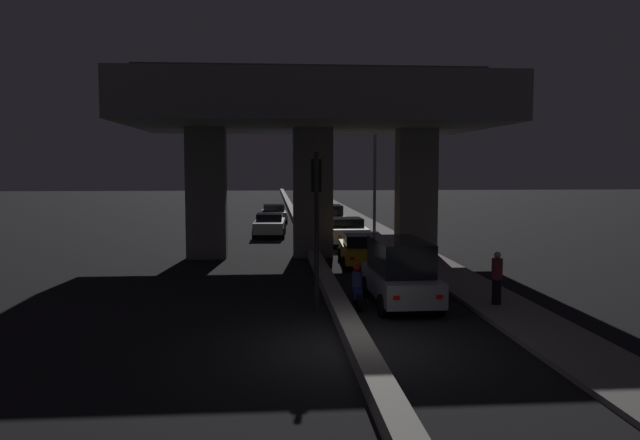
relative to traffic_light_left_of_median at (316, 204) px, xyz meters
The scene contains 16 objects.
ground_plane 5.00m from the traffic_light_left_of_median, 79.85° to the right, with size 200.00×200.00×0.00m, color black.
median_divider 31.39m from the traffic_light_left_of_median, 88.76° to the left, with size 0.55×126.00×0.39m, color gray.
sidewalk_right 25.09m from the traffic_light_left_of_median, 76.83° to the left, with size 2.06×126.00×0.13m, color gray.
elevated_overpass 12.02m from the traffic_light_left_of_median, 86.64° to the left, with size 16.72×10.76×9.03m.
traffic_light_left_of_median is the anchor object (origin of this frame).
street_lamp 20.39m from the traffic_light_left_of_median, 76.49° to the left, with size 2.22×0.32×8.23m.
car_silver_lead 3.50m from the traffic_light_left_of_median, 15.88° to the left, with size 1.93×4.42×2.03m.
car_taxi_yellow_second 9.43m from the traffic_light_left_of_median, 73.01° to the left, with size 2.09×4.48×1.39m.
car_silver_third 16.29m from the traffic_light_left_of_median, 79.95° to the left, with size 2.12×4.83×1.49m.
car_white_fourth 24.63m from the traffic_light_left_of_median, 83.50° to the left, with size 1.85×3.96×1.68m.
car_black_fifth 32.12m from the traffic_light_left_of_median, 85.07° to the left, with size 2.06×4.35×1.37m.
car_dark_green_sixth 40.09m from the traffic_light_left_of_median, 86.47° to the left, with size 2.07×4.73×1.55m.
car_silver_lead_oncoming 20.73m from the traffic_light_left_of_median, 93.88° to the left, with size 2.11×4.66×1.40m.
car_silver_second_oncoming 30.20m from the traffic_light_left_of_median, 92.07° to the left, with size 2.05×4.27×1.38m.
motorcycle_blue_filtering_near 2.98m from the traffic_light_left_of_median, 22.65° to the left, with size 0.33×1.68×1.35m.
pedestrian_on_sidewalk 5.92m from the traffic_light_left_of_median, ahead, with size 0.33×0.33×1.60m.
Camera 1 is at (-1.99, -14.27, 4.27)m, focal length 35.00 mm.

